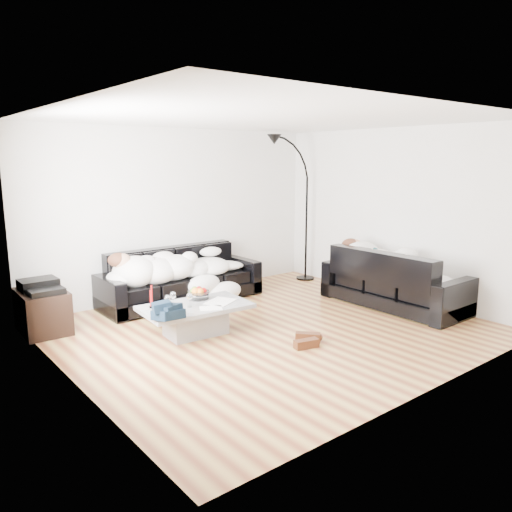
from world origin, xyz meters
TOP-DOWN VIEW (x-y plane):
  - ground at (0.00, 0.00)m, footprint 5.00×5.00m
  - wall_back at (0.00, 2.25)m, footprint 5.00×0.02m
  - wall_left at (-2.50, 0.00)m, footprint 0.02×4.50m
  - wall_right at (2.50, 0.00)m, footprint 0.02×4.50m
  - ceiling at (0.00, 0.00)m, footprint 5.00×5.00m
  - sofa_back at (-0.25, 1.79)m, footprint 2.45×0.85m
  - sofa_right at (2.06, -0.36)m, footprint 0.90×2.09m
  - sleeper_back at (-0.25, 1.74)m, footprint 2.07×0.72m
  - sleeper_right at (2.06, -0.36)m, footprint 0.76×1.79m
  - teal_cushion at (2.00, 0.29)m, footprint 0.42×0.38m
  - coffee_table at (-0.86, 0.41)m, footprint 1.35×0.86m
  - fruit_bowl at (-0.68, 0.62)m, footprint 0.33×0.33m
  - wine_glass_a at (-1.09, 0.54)m, footprint 0.08×0.08m
  - wine_glass_b at (-1.20, 0.47)m, footprint 0.09×0.09m
  - wine_glass_c at (-0.96, 0.38)m, footprint 0.08×0.08m
  - candle_left at (-1.34, 0.64)m, footprint 0.04×0.04m
  - candle_right at (-1.28, 0.73)m, footprint 0.06×0.06m
  - newspaper_a at (-0.54, 0.33)m, footprint 0.46×0.42m
  - newspaper_b at (-0.79, 0.17)m, footprint 0.32×0.29m
  - navy_jacket at (-1.42, 0.17)m, footprint 0.34×0.29m
  - shoes at (-0.03, -0.69)m, footprint 0.60×0.54m
  - av_cabinet at (-2.29, 1.70)m, footprint 0.56×0.79m
  - stereo at (-2.29, 1.70)m, footprint 0.44×0.35m
  - floor_lamp at (2.24, 1.67)m, footprint 0.87×0.54m

SIDE VIEW (x-z plane):
  - ground at x=0.00m, z-range 0.00..0.00m
  - shoes at x=-0.03m, z-range 0.00..0.11m
  - coffee_table at x=-0.86m, z-range 0.00..0.38m
  - av_cabinet at x=-2.29m, z-range 0.00..0.53m
  - newspaper_b at x=-0.79m, z-range 0.38..0.39m
  - newspaper_a at x=-0.54m, z-range 0.38..0.39m
  - sofa_back at x=-0.25m, z-range 0.00..0.80m
  - sofa_right at x=2.06m, z-range 0.00..0.85m
  - fruit_bowl at x=-0.68m, z-range 0.38..0.54m
  - wine_glass_c at x=-0.96m, z-range 0.38..0.55m
  - wine_glass_b at x=-1.20m, z-range 0.38..0.55m
  - wine_glass_a at x=-1.09m, z-range 0.38..0.56m
  - candle_left at x=-1.34m, z-range 0.38..0.59m
  - candle_right at x=-1.28m, z-range 0.38..0.63m
  - navy_jacket at x=-1.42m, z-range 0.46..0.62m
  - stereo at x=-2.29m, z-range 0.53..0.66m
  - sleeper_back at x=-0.25m, z-range 0.42..0.83m
  - sleeper_right at x=2.06m, z-range 0.42..0.86m
  - teal_cushion at x=2.00m, z-range 0.62..0.82m
  - floor_lamp at x=2.24m, z-range 0.00..2.22m
  - wall_back at x=0.00m, z-range 0.00..2.60m
  - wall_left at x=-2.50m, z-range 0.00..2.60m
  - wall_right at x=2.50m, z-range 0.00..2.60m
  - ceiling at x=0.00m, z-range 2.60..2.60m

